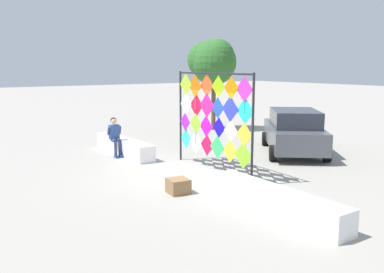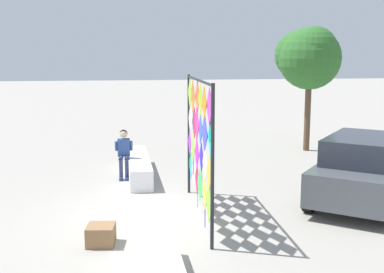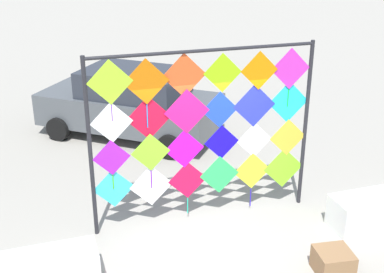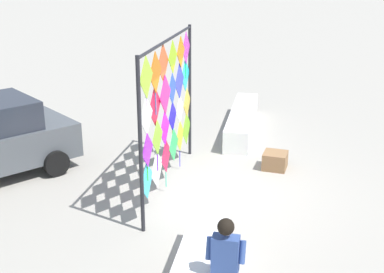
{
  "view_description": "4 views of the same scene",
  "coord_description": "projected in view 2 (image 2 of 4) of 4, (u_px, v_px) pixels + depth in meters",
  "views": [
    {
      "loc": [
        10.11,
        -6.8,
        3.25
      ],
      "look_at": [
        0.26,
        0.0,
        1.22
      ],
      "focal_mm": 38.66,
      "sensor_mm": 36.0,
      "label": 1
    },
    {
      "loc": [
        10.31,
        -0.84,
        3.58
      ],
      "look_at": [
        0.29,
        0.73,
        1.87
      ],
      "focal_mm": 45.11,
      "sensor_mm": 36.0,
      "label": 2
    },
    {
      "loc": [
        -2.68,
        -6.75,
        5.01
      ],
      "look_at": [
        -0.34,
        0.41,
        1.83
      ],
      "focal_mm": 48.97,
      "sensor_mm": 36.0,
      "label": 3
    },
    {
      "loc": [
        -9.65,
        -1.28,
        4.6
      ],
      "look_at": [
        -0.36,
        0.38,
        1.27
      ],
      "focal_mm": 48.72,
      "sensor_mm": 36.0,
      "label": 4
    }
  ],
  "objects": [
    {
      "name": "cardboard_box_large",
      "position": [
        101.0,
        235.0,
        9.21
      ],
      "size": [
        0.59,
        0.58,
        0.38
      ],
      "primitive_type": "cube",
      "rotation": [
        0.0,
        0.0,
        -0.13
      ],
      "color": "olive",
      "rests_on": "ground"
    },
    {
      "name": "ground",
      "position": [
        158.0,
        217.0,
        10.77
      ],
      "size": [
        120.0,
        120.0,
        0.0
      ],
      "primitive_type": "plane",
      "color": "#9E998E"
    },
    {
      "name": "plaza_ledge_left",
      "position": [
        139.0,
        166.0,
        14.47
      ],
      "size": [
        3.75,
        0.61,
        0.58
      ],
      "primitive_type": "cube",
      "color": "white",
      "rests_on": "ground"
    },
    {
      "name": "seated_vendor",
      "position": [
        124.0,
        150.0,
        14.13
      ],
      "size": [
        0.64,
        0.53,
        1.42
      ],
      "color": "navy",
      "rests_on": "ground"
    },
    {
      "name": "kite_display_rack",
      "position": [
        199.0,
        137.0,
        10.57
      ],
      "size": [
        3.86,
        0.21,
        3.1
      ],
      "color": "#232328",
      "rests_on": "ground"
    },
    {
      "name": "parked_car",
      "position": [
        365.0,
        169.0,
        11.75
      ],
      "size": [
        4.48,
        4.13,
        1.66
      ],
      "color": "#4C5156",
      "rests_on": "ground"
    },
    {
      "name": "tree_far_right",
      "position": [
        308.0,
        56.0,
        17.82
      ],
      "size": [
        2.49,
        2.32,
        4.63
      ],
      "color": "brown",
      "rests_on": "ground"
    }
  ]
}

